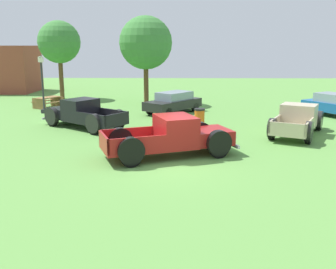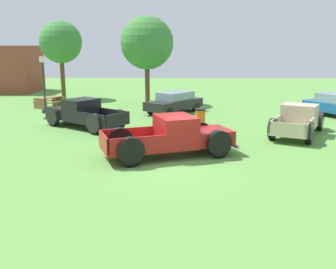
{
  "view_description": "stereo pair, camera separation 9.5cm",
  "coord_description": "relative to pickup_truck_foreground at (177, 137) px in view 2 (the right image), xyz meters",
  "views": [
    {
      "loc": [
        0.21,
        -14.13,
        4.35
      ],
      "look_at": [
        -0.07,
        0.98,
        0.9
      ],
      "focal_mm": 41.59,
      "sensor_mm": 36.0,
      "label": 1
    },
    {
      "loc": [
        0.3,
        -14.13,
        4.35
      ],
      "look_at": [
        -0.07,
        0.98,
        0.9
      ],
      "focal_mm": 41.59,
      "sensor_mm": 36.0,
      "label": 2
    }
  ],
  "objects": [
    {
      "name": "lamp_post_near",
      "position": [
        -8.77,
        10.09,
        1.19
      ],
      "size": [
        0.36,
        0.36,
        3.75
      ],
      "color": "#2D2D33",
      "rests_on": "ground_plane"
    },
    {
      "name": "pickup_truck_foreground",
      "position": [
        0.0,
        0.0,
        0.0
      ],
      "size": [
        5.66,
        3.65,
        1.63
      ],
      "color": "maroon",
      "rests_on": "ground_plane"
    },
    {
      "name": "picnic_table",
      "position": [
        -9.19,
        12.26,
        -0.29
      ],
      "size": [
        2.22,
        2.32,
        0.78
      ],
      "color": "olive",
      "rests_on": "ground_plane"
    },
    {
      "name": "pickup_truck_behind_right",
      "position": [
        -5.27,
        5.58,
        -0.04
      ],
      "size": [
        5.14,
        4.46,
        1.55
      ],
      "color": "black",
      "rests_on": "ground_plane"
    },
    {
      "name": "trash_can",
      "position": [
        1.28,
        6.17,
        -0.3
      ],
      "size": [
        0.59,
        0.59,
        0.95
      ],
      "color": "orange",
      "rests_on": "ground_plane"
    },
    {
      "name": "pickup_truck_behind_left",
      "position": [
        6.15,
        4.16,
        -0.06
      ],
      "size": [
        3.81,
        5.19,
        1.51
      ],
      "color": "#C6B793",
      "rests_on": "ground_plane"
    },
    {
      "name": "oak_tree_west",
      "position": [
        -9.6,
        17.23,
        3.85
      ],
      "size": [
        3.45,
        3.45,
        6.39
      ],
      "color": "brown",
      "rests_on": "ground_plane"
    },
    {
      "name": "sedan_distant_b",
      "position": [
        -0.2,
        10.26,
        -0.05
      ],
      "size": [
        3.96,
        4.31,
        1.39
      ],
      "color": "black",
      "rests_on": "ground_plane"
    },
    {
      "name": "oak_tree_east",
      "position": [
        -2.31,
        14.46,
        3.78
      ],
      "size": [
        3.96,
        3.96,
        6.56
      ],
      "color": "brown",
      "rests_on": "ground_plane"
    },
    {
      "name": "ground_plane",
      "position": [
        -0.29,
        -1.12,
        -0.78
      ],
      "size": [
        80.0,
        80.0,
        0.0
      ],
      "primitive_type": "plane",
      "color": "#5B9342"
    }
  ]
}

